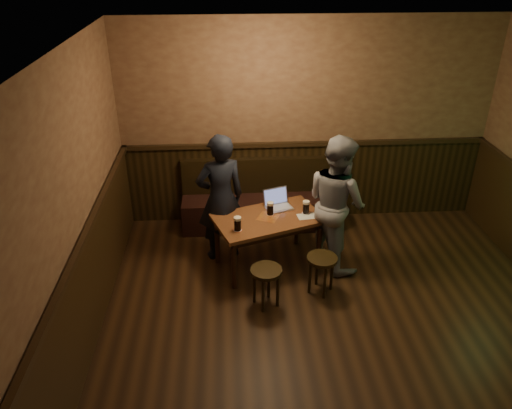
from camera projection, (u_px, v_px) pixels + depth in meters
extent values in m
cube|color=black|center=(348.00, 369.00, 4.74)|extent=(5.00, 6.00, 0.02)
cube|color=beige|center=(384.00, 71.00, 3.41)|extent=(5.00, 6.00, 0.02)
cube|color=#836143|center=(307.00, 124.00, 6.72)|extent=(5.00, 0.02, 2.80)
cube|color=#836143|center=(50.00, 256.00, 3.93)|extent=(0.02, 6.00, 2.80)
cube|color=black|center=(304.00, 181.00, 7.10)|extent=(4.98, 0.04, 1.10)
cube|color=black|center=(73.00, 337.00, 4.34)|extent=(0.04, 5.98, 1.10)
cube|color=black|center=(306.00, 144.00, 6.80)|extent=(4.98, 0.06, 0.06)
cube|color=black|center=(64.00, 283.00, 4.06)|extent=(0.06, 5.98, 0.06)
cube|color=black|center=(262.00, 212.00, 6.98)|extent=(2.20, 0.50, 0.45)
cube|color=black|center=(261.00, 175.00, 6.93)|extent=(2.20, 0.10, 0.50)
cube|color=#582819|center=(268.00, 219.00, 5.95)|extent=(1.42, 1.10, 0.04)
cube|color=black|center=(268.00, 224.00, 5.98)|extent=(1.29, 0.96, 0.07)
cube|color=maroon|center=(268.00, 217.00, 5.94)|extent=(0.31, 0.31, 0.00)
cylinder|color=black|center=(234.00, 265.00, 5.68)|extent=(0.06, 0.06, 0.63)
cylinder|color=black|center=(217.00, 241.00, 6.15)|extent=(0.06, 0.06, 0.63)
cylinder|color=black|center=(319.00, 244.00, 6.07)|extent=(0.06, 0.06, 0.63)
cylinder|color=black|center=(297.00, 223.00, 6.54)|extent=(0.06, 0.06, 0.63)
cylinder|color=black|center=(266.00, 271.00, 5.36)|extent=(0.44, 0.44, 0.04)
cylinder|color=black|center=(278.00, 289.00, 5.44)|extent=(0.04, 0.04, 0.45)
cylinder|color=black|center=(269.00, 280.00, 5.58)|extent=(0.04, 0.04, 0.45)
cylinder|color=black|center=(254.00, 286.00, 5.50)|extent=(0.04, 0.04, 0.45)
cylinder|color=black|center=(263.00, 295.00, 5.36)|extent=(0.04, 0.04, 0.45)
cylinder|color=black|center=(322.00, 259.00, 5.57)|extent=(0.40, 0.40, 0.04)
cylinder|color=black|center=(332.00, 273.00, 5.70)|extent=(0.04, 0.04, 0.45)
cylinder|color=black|center=(317.00, 268.00, 5.79)|extent=(0.04, 0.04, 0.45)
cylinder|color=black|center=(310.00, 276.00, 5.65)|extent=(0.04, 0.04, 0.45)
cylinder|color=black|center=(325.00, 282.00, 5.56)|extent=(0.04, 0.04, 0.45)
cylinder|color=maroon|center=(238.00, 230.00, 5.68)|extent=(0.11, 0.11, 0.00)
cylinder|color=silver|center=(238.00, 230.00, 5.68)|extent=(0.09, 0.09, 0.00)
cylinder|color=black|center=(238.00, 225.00, 5.64)|extent=(0.08, 0.08, 0.13)
cylinder|color=beige|center=(237.00, 218.00, 5.60)|extent=(0.08, 0.08, 0.03)
cylinder|color=maroon|center=(270.00, 214.00, 6.00)|extent=(0.11, 0.11, 0.00)
cylinder|color=silver|center=(270.00, 214.00, 6.00)|extent=(0.09, 0.09, 0.00)
cylinder|color=black|center=(270.00, 209.00, 5.97)|extent=(0.08, 0.08, 0.13)
cylinder|color=beige|center=(270.00, 203.00, 5.93)|extent=(0.08, 0.08, 0.03)
cylinder|color=maroon|center=(306.00, 213.00, 6.03)|extent=(0.11, 0.11, 0.00)
cylinder|color=silver|center=(306.00, 213.00, 6.03)|extent=(0.09, 0.09, 0.00)
cylinder|color=black|center=(306.00, 208.00, 6.00)|extent=(0.08, 0.08, 0.13)
cylinder|color=beige|center=(306.00, 202.00, 5.96)|extent=(0.08, 0.08, 0.03)
cube|color=silver|center=(279.00, 208.00, 6.13)|extent=(0.37, 0.31, 0.02)
cube|color=#B2B2B7|center=(279.00, 207.00, 6.13)|extent=(0.33, 0.26, 0.00)
cube|color=silver|center=(275.00, 196.00, 6.17)|extent=(0.32, 0.17, 0.21)
cube|color=#5662A0|center=(276.00, 196.00, 6.16)|extent=(0.29, 0.14, 0.18)
cube|color=silver|center=(307.00, 216.00, 5.96)|extent=(0.24, 0.17, 0.00)
imported|color=black|center=(221.00, 198.00, 6.05)|extent=(0.69, 0.55, 1.64)
imported|color=gray|center=(336.00, 202.00, 5.92)|extent=(0.94, 1.01, 1.68)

